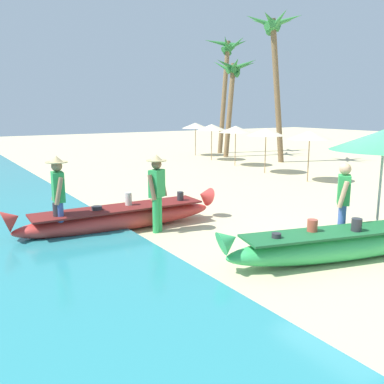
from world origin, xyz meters
The scene contains 15 objects.
ground_plane centered at (0.00, 0.00, 0.00)m, with size 80.00×80.00×0.00m, color beige.
boat_green_foreground centered at (-1.28, -0.62, 0.30)m, with size 4.77×1.83×0.83m.
boat_red_midground centered at (-3.90, 3.31, 0.29)m, with size 4.94×0.96×0.83m.
person_vendor_hatted centered at (-3.26, 2.72, 1.00)m, with size 0.58×0.46×1.73m.
person_tourist_customer centered at (-0.75, -0.20, 0.96)m, with size 0.54×0.51×1.69m.
person_vendor_assistant centered at (-5.24, 3.29, 1.02)m, with size 0.44×0.57×1.77m.
patio_umbrella_large centered at (0.33, -0.25, 2.08)m, with size 2.11×2.11×2.30m.
parasol_row_0 centered at (4.61, 5.49, 1.75)m, with size 1.60×1.60×1.91m.
parasol_row_1 centered at (4.71, 7.97, 1.75)m, with size 1.60×1.60×1.91m.
parasol_row_2 centered at (5.12, 10.53, 1.75)m, with size 1.60×1.60×1.91m.
parasol_row_3 centered at (5.46, 12.99, 1.75)m, with size 1.60×1.60×1.91m.
parasol_row_4 centered at (5.94, 15.31, 1.75)m, with size 1.60×1.60×1.91m.
palm_tree_tall_inland centered at (8.46, 15.71, 5.45)m, with size 2.70×2.33×7.02m.
palm_tree_leaning_seaward centered at (7.21, 10.34, 5.92)m, with size 2.81×2.68×7.23m.
palm_tree_mid_cluster centered at (7.48, 13.80, 4.49)m, with size 2.84×2.62×5.51m.
Camera 1 is at (-7.42, -5.22, 2.69)m, focal length 38.91 mm.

